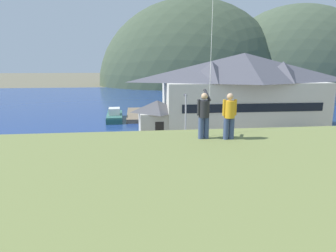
{
  "coord_description": "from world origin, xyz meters",
  "views": [
    {
      "loc": [
        -3.08,
        -17.28,
        9.31
      ],
      "look_at": [
        -0.05,
        9.0,
        3.58
      ],
      "focal_mm": 30.74,
      "sensor_mm": 36.0,
      "label": 1
    }
  ],
  "objects_px": {
    "wharf_dock": "(136,115)",
    "parked_car_front_row_silver": "(286,153)",
    "storage_shed_near_lot": "(35,163)",
    "parked_car_mid_row_near": "(162,162)",
    "storage_shed_waterside": "(157,117)",
    "person_companion": "(229,115)",
    "harbor_lodge": "(243,90)",
    "parked_car_corner_spot": "(205,183)",
    "moored_boat_outer_mooring": "(156,112)",
    "parking_light_pole": "(185,120)",
    "parked_car_back_row_left": "(121,199)",
    "moored_boat_wharfside": "(115,116)",
    "person_kite_flyer": "(204,114)"
  },
  "relations": [
    {
      "from": "harbor_lodge",
      "to": "parked_car_corner_spot",
      "type": "distance_m",
      "value": 23.76
    },
    {
      "from": "moored_boat_outer_mooring",
      "to": "person_companion",
      "type": "bearing_deg",
      "value": -90.45
    },
    {
      "from": "storage_shed_waterside",
      "to": "person_companion",
      "type": "xyz_separation_m",
      "value": [
        0.58,
        -27.39,
        5.06
      ]
    },
    {
      "from": "parking_light_pole",
      "to": "storage_shed_waterside",
      "type": "bearing_deg",
      "value": 101.88
    },
    {
      "from": "parked_car_back_row_left",
      "to": "parked_car_mid_row_near",
      "type": "relative_size",
      "value": 0.99
    },
    {
      "from": "moored_boat_outer_mooring",
      "to": "parked_car_mid_row_near",
      "type": "xyz_separation_m",
      "value": [
        -1.67,
        -28.39,
        0.34
      ]
    },
    {
      "from": "wharf_dock",
      "to": "harbor_lodge",
      "type": "bearing_deg",
      "value": -38.22
    },
    {
      "from": "storage_shed_waterside",
      "to": "parking_light_pole",
      "type": "height_order",
      "value": "parking_light_pole"
    },
    {
      "from": "storage_shed_near_lot",
      "to": "moored_boat_outer_mooring",
      "type": "xyz_separation_m",
      "value": [
        11.05,
        31.1,
        -1.6
      ]
    },
    {
      "from": "harbor_lodge",
      "to": "moored_boat_wharfside",
      "type": "height_order",
      "value": "harbor_lodge"
    },
    {
      "from": "harbor_lodge",
      "to": "parked_car_mid_row_near",
      "type": "height_order",
      "value": "harbor_lodge"
    },
    {
      "from": "storage_shed_near_lot",
      "to": "wharf_dock",
      "type": "distance_m",
      "value": 31.7
    },
    {
      "from": "wharf_dock",
      "to": "person_companion",
      "type": "height_order",
      "value": "person_companion"
    },
    {
      "from": "parking_light_pole",
      "to": "person_companion",
      "type": "xyz_separation_m",
      "value": [
        -1.48,
        -17.59,
        3.68
      ]
    },
    {
      "from": "harbor_lodge",
      "to": "person_kite_flyer",
      "type": "relative_size",
      "value": 12.67
    },
    {
      "from": "parked_car_back_row_left",
      "to": "person_companion",
      "type": "relative_size",
      "value": 2.45
    },
    {
      "from": "harbor_lodge",
      "to": "moored_boat_wharfside",
      "type": "relative_size",
      "value": 2.9
    },
    {
      "from": "storage_shed_waterside",
      "to": "parked_car_front_row_silver",
      "type": "distance_m",
      "value": 17.29
    },
    {
      "from": "storage_shed_near_lot",
      "to": "wharf_dock",
      "type": "height_order",
      "value": "storage_shed_near_lot"
    },
    {
      "from": "harbor_lodge",
      "to": "parking_light_pole",
      "type": "height_order",
      "value": "harbor_lodge"
    },
    {
      "from": "storage_shed_near_lot",
      "to": "storage_shed_waterside",
      "type": "bearing_deg",
      "value": 59.24
    },
    {
      "from": "harbor_lodge",
      "to": "storage_shed_waterside",
      "type": "distance_m",
      "value": 12.92
    },
    {
      "from": "harbor_lodge",
      "to": "moored_boat_wharfside",
      "type": "xyz_separation_m",
      "value": [
        -18.75,
        8.95,
        -5.02
      ]
    },
    {
      "from": "parked_car_corner_spot",
      "to": "person_companion",
      "type": "relative_size",
      "value": 2.48
    },
    {
      "from": "parked_car_mid_row_near",
      "to": "wharf_dock",
      "type": "bearing_deg",
      "value": 94.08
    },
    {
      "from": "storage_shed_near_lot",
      "to": "parked_car_mid_row_near",
      "type": "relative_size",
      "value": 1.45
    },
    {
      "from": "harbor_lodge",
      "to": "storage_shed_near_lot",
      "type": "distance_m",
      "value": 29.56
    },
    {
      "from": "parked_car_front_row_silver",
      "to": "parking_light_pole",
      "type": "relative_size",
      "value": 0.69
    },
    {
      "from": "wharf_dock",
      "to": "parked_car_front_row_silver",
      "type": "xyz_separation_m",
      "value": [
        13.86,
        -26.92,
        0.71
      ]
    },
    {
      "from": "parked_car_back_row_left",
      "to": "wharf_dock",
      "type": "bearing_deg",
      "value": 88.12
    },
    {
      "from": "parked_car_corner_spot",
      "to": "parked_car_mid_row_near",
      "type": "bearing_deg",
      "value": 119.69
    },
    {
      "from": "storage_shed_waterside",
      "to": "parking_light_pole",
      "type": "bearing_deg",
      "value": -78.12
    },
    {
      "from": "moored_boat_wharfside",
      "to": "parked_car_corner_spot",
      "type": "distance_m",
      "value": 30.91
    },
    {
      "from": "parked_car_back_row_left",
      "to": "parking_light_pole",
      "type": "relative_size",
      "value": 0.68
    },
    {
      "from": "moored_boat_wharfside",
      "to": "person_kite_flyer",
      "type": "distance_m",
      "value": 39.0
    },
    {
      "from": "moored_boat_outer_mooring",
      "to": "parked_car_front_row_silver",
      "type": "distance_m",
      "value": 29.1
    },
    {
      "from": "parked_car_corner_spot",
      "to": "storage_shed_near_lot",
      "type": "bearing_deg",
      "value": 170.75
    },
    {
      "from": "parked_car_corner_spot",
      "to": "moored_boat_outer_mooring",
      "type": "bearing_deg",
      "value": 91.71
    },
    {
      "from": "harbor_lodge",
      "to": "moored_boat_outer_mooring",
      "type": "xyz_separation_m",
      "value": [
        -11.45,
        12.24,
        -5.02
      ]
    },
    {
      "from": "parked_car_back_row_left",
      "to": "parked_car_mid_row_near",
      "type": "bearing_deg",
      "value": 64.1
    },
    {
      "from": "moored_boat_wharfside",
      "to": "moored_boat_outer_mooring",
      "type": "height_order",
      "value": "same"
    },
    {
      "from": "moored_boat_wharfside",
      "to": "person_companion",
      "type": "xyz_separation_m",
      "value": [
        6.98,
        -38.14,
        6.73
      ]
    },
    {
      "from": "storage_shed_near_lot",
      "to": "parked_car_mid_row_near",
      "type": "bearing_deg",
      "value": 16.09
    },
    {
      "from": "storage_shed_waterside",
      "to": "parking_light_pole",
      "type": "xyz_separation_m",
      "value": [
        2.06,
        -9.79,
        1.37
      ]
    },
    {
      "from": "storage_shed_near_lot",
      "to": "parked_car_corner_spot",
      "type": "xyz_separation_m",
      "value": [
        12.04,
        -1.96,
        -1.26
      ]
    },
    {
      "from": "moored_boat_outer_mooring",
      "to": "parking_light_pole",
      "type": "relative_size",
      "value": 1.32
    },
    {
      "from": "storage_shed_waterside",
      "to": "parked_car_back_row_left",
      "type": "height_order",
      "value": "storage_shed_waterside"
    },
    {
      "from": "harbor_lodge",
      "to": "person_kite_flyer",
      "type": "xyz_separation_m",
      "value": [
        -12.69,
        -28.99,
        1.72
      ]
    },
    {
      "from": "harbor_lodge",
      "to": "parked_car_corner_spot",
      "type": "relative_size",
      "value": 5.45
    },
    {
      "from": "moored_boat_wharfside",
      "to": "parked_car_mid_row_near",
      "type": "distance_m",
      "value": 25.73
    }
  ]
}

